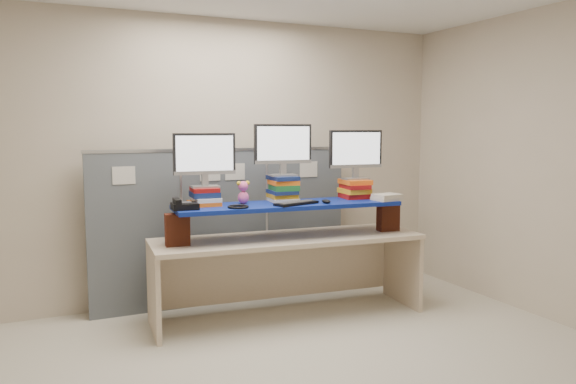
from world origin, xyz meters
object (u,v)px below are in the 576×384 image
desk (288,253)px  desk_phone (184,205)px  monitor_right (356,152)px  monitor_left (205,157)px  monitor_center (283,147)px  keyboard (296,203)px  blue_board (288,205)px

desk → desk_phone: desk_phone is taller
desk → monitor_right: 1.17m
monitor_left → desk_phone: monitor_left is taller
monitor_center → desk_phone: size_ratio=2.40×
monitor_left → keyboard: bearing=-17.6°
monitor_right → desk_phone: size_ratio=2.40×
desk → blue_board: size_ratio=1.22×
monitor_right → keyboard: bearing=-161.0°
monitor_right → desk_phone: 1.74m
monitor_left → desk: bearing=-9.3°
blue_board → desk: bearing=0.0°
blue_board → monitor_left: monitor_left is taller
blue_board → monitor_right: 0.88m
monitor_center → keyboard: monitor_center is taller
monitor_right → monitor_left: bearing=180.0°
blue_board → monitor_center: bearing=92.5°
monitor_center → monitor_right: bearing=-0.0°
desk → monitor_left: 1.15m
blue_board → keyboard: keyboard is taller
monitor_right → keyboard: size_ratio=1.23×
desk → monitor_center: size_ratio=4.60×
monitor_left → monitor_right: bearing=-0.0°
blue_board → monitor_right: monitor_right is taller
desk → keyboard: size_ratio=5.66×
monitor_right → keyboard: (-0.72, -0.19, -0.43)m
desk → desk_phone: size_ratio=11.03×
monitor_left → monitor_center: monitor_center is taller
desk → desk_phone: (-0.95, -0.00, 0.49)m
desk → monitor_center: (0.00, 0.12, 0.96)m
monitor_center → desk_phone: monitor_center is taller
monitor_left → keyboard: monitor_left is taller
keyboard → desk_phone: 0.98m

